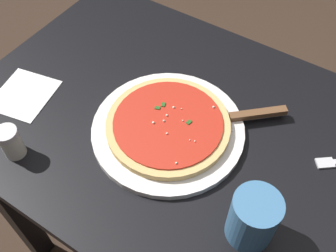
{
  "coord_description": "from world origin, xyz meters",
  "views": [
    {
      "loc": [
        -0.26,
        0.46,
        1.47
      ],
      "look_at": [
        0.02,
        0.03,
        0.8
      ],
      "focal_mm": 41.68,
      "sensor_mm": 36.0,
      "label": 1
    }
  ],
  "objects_px": {
    "pizza": "(168,125)",
    "parmesan_shaker": "(11,142)",
    "cup_tall_drink": "(253,218)",
    "napkin_folded_right": "(24,95)",
    "serving_plate": "(168,129)",
    "pizza_server": "(240,117)"
  },
  "relations": [
    {
      "from": "pizza_server",
      "to": "parmesan_shaker",
      "type": "xyz_separation_m",
      "value": [
        0.36,
        0.33,
        0.02
      ]
    },
    {
      "from": "napkin_folded_right",
      "to": "cup_tall_drink",
      "type": "bearing_deg",
      "value": 178.2
    },
    {
      "from": "pizza",
      "to": "napkin_folded_right",
      "type": "distance_m",
      "value": 0.36
    },
    {
      "from": "napkin_folded_right",
      "to": "pizza",
      "type": "bearing_deg",
      "value": -164.75
    },
    {
      "from": "serving_plate",
      "to": "pizza_server",
      "type": "distance_m",
      "value": 0.16
    },
    {
      "from": "pizza",
      "to": "parmesan_shaker",
      "type": "relative_size",
      "value": 3.63
    },
    {
      "from": "pizza",
      "to": "cup_tall_drink",
      "type": "relative_size",
      "value": 2.36
    },
    {
      "from": "parmesan_shaker",
      "to": "napkin_folded_right",
      "type": "bearing_deg",
      "value": -49.92
    },
    {
      "from": "pizza_server",
      "to": "cup_tall_drink",
      "type": "relative_size",
      "value": 1.69
    },
    {
      "from": "parmesan_shaker",
      "to": "cup_tall_drink",
      "type": "bearing_deg",
      "value": -167.52
    },
    {
      "from": "napkin_folded_right",
      "to": "parmesan_shaker",
      "type": "height_order",
      "value": "parmesan_shaker"
    },
    {
      "from": "pizza",
      "to": "pizza_server",
      "type": "distance_m",
      "value": 0.16
    },
    {
      "from": "cup_tall_drink",
      "to": "napkin_folded_right",
      "type": "height_order",
      "value": "cup_tall_drink"
    },
    {
      "from": "pizza_server",
      "to": "cup_tall_drink",
      "type": "bearing_deg",
      "value": 120.11
    },
    {
      "from": "serving_plate",
      "to": "pizza",
      "type": "relative_size",
      "value": 1.24
    },
    {
      "from": "pizza_server",
      "to": "parmesan_shaker",
      "type": "bearing_deg",
      "value": 42.56
    },
    {
      "from": "pizza",
      "to": "napkin_folded_right",
      "type": "xyz_separation_m",
      "value": [
        0.35,
        0.09,
        -0.02
      ]
    },
    {
      "from": "serving_plate",
      "to": "cup_tall_drink",
      "type": "distance_m",
      "value": 0.28
    },
    {
      "from": "cup_tall_drink",
      "to": "napkin_folded_right",
      "type": "distance_m",
      "value": 0.6
    },
    {
      "from": "napkin_folded_right",
      "to": "parmesan_shaker",
      "type": "relative_size",
      "value": 1.88
    },
    {
      "from": "pizza_server",
      "to": "cup_tall_drink",
      "type": "xyz_separation_m",
      "value": [
        -0.13,
        0.22,
        0.04
      ]
    },
    {
      "from": "cup_tall_drink",
      "to": "napkin_folded_right",
      "type": "relative_size",
      "value": 0.81
    }
  ]
}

